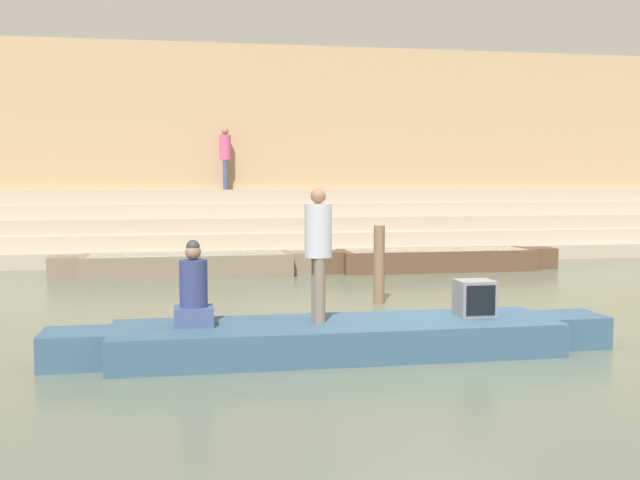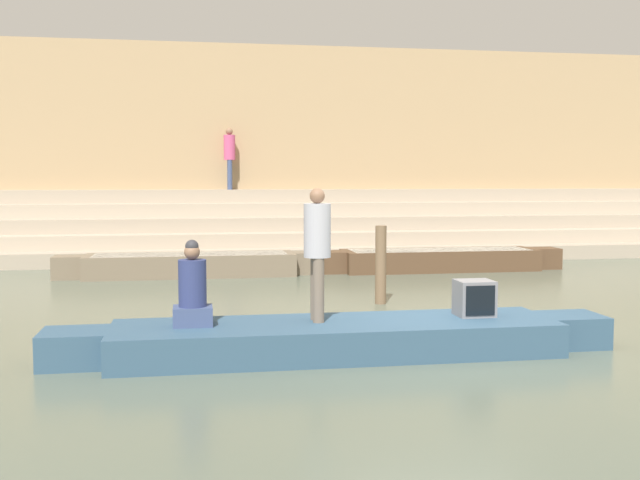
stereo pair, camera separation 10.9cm
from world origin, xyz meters
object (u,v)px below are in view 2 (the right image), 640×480
(tv_set, at_px, (474,298))
(mooring_post, at_px, (381,265))
(moored_boat_shore, at_px, (440,259))
(person_on_steps, at_px, (230,154))
(rowboat_main, at_px, (336,337))
(person_standing, at_px, (317,245))
(person_rowing, at_px, (193,291))
(moored_boat_distant, at_px, (191,264))

(tv_set, height_order, mooring_post, mooring_post)
(moored_boat_shore, bearing_deg, person_on_steps, 135.46)
(rowboat_main, height_order, person_on_steps, person_on_steps)
(person_standing, bearing_deg, moored_boat_shore, 65.24)
(person_rowing, height_order, moored_boat_shore, person_rowing)
(person_rowing, bearing_deg, moored_boat_shore, 40.46)
(rowboat_main, distance_m, person_rowing, 1.81)
(person_rowing, bearing_deg, person_on_steps, 71.87)
(moored_boat_distant, bearing_deg, person_standing, -74.30)
(person_rowing, relative_size, tv_set, 2.23)
(moored_boat_distant, relative_size, mooring_post, 4.34)
(moored_boat_shore, height_order, mooring_post, mooring_post)
(person_standing, distance_m, moored_boat_shore, 8.81)
(mooring_post, bearing_deg, person_standing, -116.00)
(rowboat_main, distance_m, moored_boat_distant, 7.96)
(person_on_steps, bearing_deg, mooring_post, -148.05)
(rowboat_main, relative_size, moored_boat_shore, 1.18)
(person_rowing, relative_size, moored_boat_distant, 0.18)
(person_rowing, xyz_separation_m, mooring_post, (3.16, 3.44, -0.14))
(tv_set, bearing_deg, moored_boat_distant, 116.12)
(person_standing, xyz_separation_m, moored_boat_distant, (-1.54, 7.65, -1.07))
(moored_boat_distant, xyz_separation_m, mooring_post, (3.20, -4.23, 0.41))
(rowboat_main, distance_m, person_standing, 1.14)
(moored_boat_shore, bearing_deg, mooring_post, -120.04)
(person_standing, xyz_separation_m, person_on_steps, (-0.45, 12.28, 1.49))
(person_rowing, bearing_deg, person_standing, -12.08)
(person_standing, bearing_deg, person_rowing, -175.11)
(person_rowing, distance_m, moored_boat_distant, 7.70)
(moored_boat_distant, relative_size, person_on_steps, 3.37)
(mooring_post, height_order, person_on_steps, person_on_steps)
(moored_boat_shore, height_order, moored_boat_distant, same)
(tv_set, distance_m, moored_boat_shore, 7.98)
(person_standing, xyz_separation_m, moored_boat_shore, (4.17, 7.69, -1.07))
(person_standing, bearing_deg, moored_boat_distant, 105.06)
(rowboat_main, distance_m, person_on_steps, 12.68)
(moored_boat_distant, distance_m, person_on_steps, 5.40)
(person_on_steps, bearing_deg, moored_boat_shore, -116.31)
(person_rowing, distance_m, person_on_steps, 12.52)
(rowboat_main, bearing_deg, person_rowing, 179.41)
(person_standing, distance_m, mooring_post, 3.85)
(person_standing, xyz_separation_m, person_rowing, (-1.50, -0.03, -0.53))
(tv_set, height_order, moored_boat_distant, tv_set)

